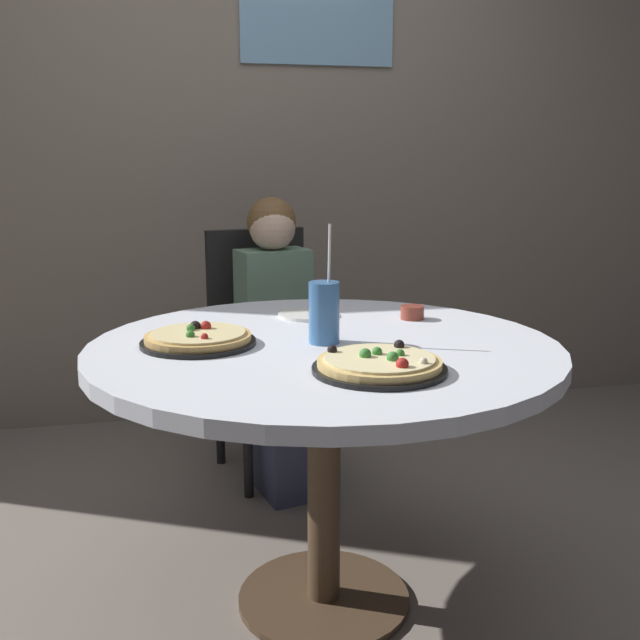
{
  "coord_description": "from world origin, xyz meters",
  "views": [
    {
      "loc": [
        -0.4,
        -1.8,
        1.21
      ],
      "look_at": [
        0.0,
        0.05,
        0.8
      ],
      "focal_mm": 41.07,
      "sensor_mm": 36.0,
      "label": 1
    }
  ],
  "objects_px": {
    "pizza_veggie": "(380,364)",
    "pizza_cheese": "(198,339)",
    "chair_wooden": "(265,337)",
    "sauce_bowl": "(412,312)",
    "plate_small": "(308,315)",
    "diner_child": "(281,360)",
    "soda_cup": "(325,312)",
    "dining_table": "(324,378)"
  },
  "relations": [
    {
      "from": "chair_wooden",
      "to": "sauce_bowl",
      "type": "xyz_separation_m",
      "value": [
        0.34,
        -0.76,
        0.24
      ]
    },
    {
      "from": "pizza_cheese",
      "to": "pizza_veggie",
      "type": "bearing_deg",
      "value": -40.83
    },
    {
      "from": "soda_cup",
      "to": "plate_small",
      "type": "xyz_separation_m",
      "value": [
        0.02,
        0.33,
        -0.08
      ]
    },
    {
      "from": "diner_child",
      "to": "sauce_bowl",
      "type": "bearing_deg",
      "value": -62.38
    },
    {
      "from": "pizza_veggie",
      "to": "pizza_cheese",
      "type": "height_order",
      "value": "same"
    },
    {
      "from": "sauce_bowl",
      "to": "plate_small",
      "type": "relative_size",
      "value": 0.39
    },
    {
      "from": "diner_child",
      "to": "soda_cup",
      "type": "distance_m",
      "value": 0.88
    },
    {
      "from": "pizza_cheese",
      "to": "chair_wooden",
      "type": "bearing_deg",
      "value": 72.26
    },
    {
      "from": "chair_wooden",
      "to": "pizza_veggie",
      "type": "relative_size",
      "value": 3.12
    },
    {
      "from": "pizza_cheese",
      "to": "sauce_bowl",
      "type": "relative_size",
      "value": 4.23
    },
    {
      "from": "chair_wooden",
      "to": "diner_child",
      "type": "xyz_separation_m",
      "value": [
        0.04,
        -0.18,
        -0.05
      ]
    },
    {
      "from": "diner_child",
      "to": "plate_small",
      "type": "height_order",
      "value": "diner_child"
    },
    {
      "from": "sauce_bowl",
      "to": "chair_wooden",
      "type": "bearing_deg",
      "value": 114.12
    },
    {
      "from": "diner_child",
      "to": "pizza_veggie",
      "type": "bearing_deg",
      "value": -87.5
    },
    {
      "from": "diner_child",
      "to": "soda_cup",
      "type": "height_order",
      "value": "diner_child"
    },
    {
      "from": "dining_table",
      "to": "pizza_cheese",
      "type": "relative_size",
      "value": 4.14
    },
    {
      "from": "dining_table",
      "to": "soda_cup",
      "type": "xyz_separation_m",
      "value": [
        0.0,
        -0.0,
        0.18
      ]
    },
    {
      "from": "chair_wooden",
      "to": "plate_small",
      "type": "xyz_separation_m",
      "value": [
        0.04,
        -0.65,
        0.22
      ]
    },
    {
      "from": "pizza_veggie",
      "to": "sauce_bowl",
      "type": "height_order",
      "value": "pizza_veggie"
    },
    {
      "from": "soda_cup",
      "to": "plate_small",
      "type": "height_order",
      "value": "soda_cup"
    },
    {
      "from": "soda_cup",
      "to": "diner_child",
      "type": "bearing_deg",
      "value": 88.92
    },
    {
      "from": "diner_child",
      "to": "pizza_veggie",
      "type": "xyz_separation_m",
      "value": [
        0.05,
        -1.1,
        0.28
      ]
    },
    {
      "from": "chair_wooden",
      "to": "pizza_cheese",
      "type": "height_order",
      "value": "chair_wooden"
    },
    {
      "from": "pizza_veggie",
      "to": "soda_cup",
      "type": "distance_m",
      "value": 0.3
    },
    {
      "from": "plate_small",
      "to": "dining_table",
      "type": "bearing_deg",
      "value": -94.0
    },
    {
      "from": "pizza_veggie",
      "to": "sauce_bowl",
      "type": "distance_m",
      "value": 0.57
    },
    {
      "from": "diner_child",
      "to": "sauce_bowl",
      "type": "height_order",
      "value": "diner_child"
    },
    {
      "from": "soda_cup",
      "to": "plate_small",
      "type": "distance_m",
      "value": 0.34
    },
    {
      "from": "dining_table",
      "to": "chair_wooden",
      "type": "distance_m",
      "value": 1.0
    },
    {
      "from": "pizza_veggie",
      "to": "pizza_cheese",
      "type": "xyz_separation_m",
      "value": [
        -0.38,
        0.33,
        -0.0
      ]
    },
    {
      "from": "soda_cup",
      "to": "plate_small",
      "type": "bearing_deg",
      "value": 86.18
    },
    {
      "from": "diner_child",
      "to": "pizza_cheese",
      "type": "bearing_deg",
      "value": -113.84
    },
    {
      "from": "dining_table",
      "to": "pizza_veggie",
      "type": "xyz_separation_m",
      "value": [
        0.06,
        -0.29,
        0.11
      ]
    },
    {
      "from": "chair_wooden",
      "to": "diner_child",
      "type": "relative_size",
      "value": 0.88
    },
    {
      "from": "chair_wooden",
      "to": "sauce_bowl",
      "type": "bearing_deg",
      "value": -65.88
    },
    {
      "from": "chair_wooden",
      "to": "pizza_cheese",
      "type": "xyz_separation_m",
      "value": [
        -0.3,
        -0.94,
        0.24
      ]
    },
    {
      "from": "chair_wooden",
      "to": "pizza_veggie",
      "type": "xyz_separation_m",
      "value": [
        0.08,
        -1.27,
        0.24
      ]
    },
    {
      "from": "pizza_veggie",
      "to": "soda_cup",
      "type": "relative_size",
      "value": 0.99
    },
    {
      "from": "pizza_veggie",
      "to": "sauce_bowl",
      "type": "relative_size",
      "value": 4.35
    },
    {
      "from": "sauce_bowl",
      "to": "plate_small",
      "type": "xyz_separation_m",
      "value": [
        -0.3,
        0.11,
        -0.02
      ]
    },
    {
      "from": "diner_child",
      "to": "pizza_veggie",
      "type": "height_order",
      "value": "diner_child"
    },
    {
      "from": "pizza_veggie",
      "to": "plate_small",
      "type": "relative_size",
      "value": 1.69
    }
  ]
}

